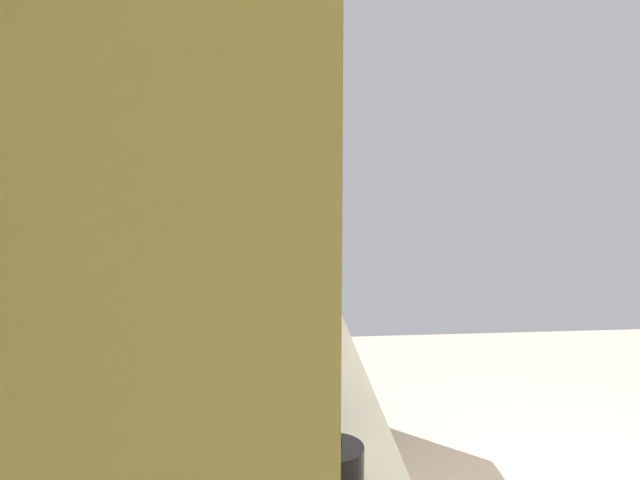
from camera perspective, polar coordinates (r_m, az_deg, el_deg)
wall_back at (r=1.89m, az=-15.57°, el=-2.41°), size 4.26×0.12×2.67m
upper_cabinets at (r=1.38m, az=-10.76°, el=12.94°), size 2.44×0.32×0.65m
oven_range at (r=3.55m, az=-4.04°, el=-11.36°), size 0.69×0.66×1.08m
microwave at (r=1.84m, az=-4.82°, el=-11.62°), size 0.49×0.35×0.30m
bowl at (r=2.59m, az=-1.68°, el=-8.28°), size 0.17×0.17×0.05m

